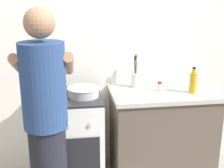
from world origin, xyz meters
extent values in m
cube|color=silver|center=(0.20, 0.50, 1.25)|extent=(3.20, 0.10, 2.50)
cube|color=brown|center=(0.55, 0.15, 0.43)|extent=(0.96, 0.56, 0.86)
cube|color=#B7B2A8|center=(0.55, 0.15, 0.88)|extent=(1.00, 0.60, 0.04)
cube|color=white|center=(-0.35, 0.15, 0.44)|extent=(0.60, 0.60, 0.88)
cube|color=#232326|center=(-0.35, 0.15, 0.89)|extent=(0.60, 0.60, 0.02)
cube|color=black|center=(-0.35, -0.16, 0.42)|extent=(0.51, 0.01, 0.40)
cylinder|color=silver|center=(-0.53, -0.16, 0.74)|extent=(0.04, 0.01, 0.04)
cylinder|color=silver|center=(-0.35, -0.16, 0.74)|extent=(0.04, 0.01, 0.04)
cylinder|color=silver|center=(-0.17, -0.16, 0.74)|extent=(0.04, 0.01, 0.04)
cylinder|color=#B2B2B7|center=(-0.49, 0.12, 0.96)|extent=(0.20, 0.20, 0.12)
cube|color=black|center=(-0.60, 0.12, 1.02)|extent=(0.04, 0.02, 0.01)
cube|color=black|center=(-0.38, 0.12, 1.02)|extent=(0.04, 0.02, 0.01)
cylinder|color=#B7B7BC|center=(-0.21, 0.10, 0.94)|extent=(0.28, 0.28, 0.08)
torus|color=#B7B7BC|center=(-0.21, 0.10, 0.98)|extent=(0.29, 0.29, 0.01)
cylinder|color=silver|center=(0.32, 0.32, 0.97)|extent=(0.10, 0.10, 0.14)
cylinder|color=#B7BABF|center=(0.32, 0.32, 1.04)|extent=(0.03, 0.04, 0.24)
sphere|color=#B7BABF|center=(0.32, 0.32, 1.18)|extent=(0.03, 0.03, 0.03)
cylinder|color=silver|center=(0.32, 0.32, 1.04)|extent=(0.03, 0.04, 0.25)
sphere|color=silver|center=(0.32, 0.32, 1.18)|extent=(0.03, 0.03, 0.03)
cylinder|color=#9E7547|center=(0.32, 0.34, 1.06)|extent=(0.03, 0.01, 0.29)
sphere|color=#9E7547|center=(0.32, 0.34, 1.22)|extent=(0.03, 0.03, 0.03)
cylinder|color=black|center=(0.30, 0.31, 1.05)|extent=(0.02, 0.02, 0.27)
sphere|color=black|center=(0.30, 0.31, 1.20)|extent=(0.03, 0.03, 0.03)
cylinder|color=silver|center=(0.33, 0.31, 1.04)|extent=(0.02, 0.02, 0.23)
sphere|color=silver|center=(0.33, 0.31, 1.16)|extent=(0.03, 0.03, 0.03)
cylinder|color=silver|center=(0.51, 0.15, 0.94)|extent=(0.04, 0.04, 0.08)
cylinder|color=red|center=(0.51, 0.15, 0.98)|extent=(0.04, 0.04, 0.02)
cylinder|color=gold|center=(0.80, 0.06, 1.00)|extent=(0.07, 0.07, 0.19)
cylinder|color=gold|center=(0.80, 0.06, 1.11)|extent=(0.03, 0.03, 0.04)
cylinder|color=black|center=(0.80, 0.06, 1.14)|extent=(0.03, 0.03, 0.02)
cylinder|color=navy|center=(-0.50, -0.50, 1.19)|extent=(0.30, 0.30, 0.58)
sphere|color=#A07254|center=(-0.50, -0.50, 1.60)|extent=(0.20, 0.20, 0.20)
cylinder|color=#A07254|center=(-0.67, -0.36, 1.30)|extent=(0.07, 0.41, 0.24)
cylinder|color=#A07254|center=(-0.33, -0.36, 1.30)|extent=(0.07, 0.41, 0.24)
camera|label=1|loc=(-0.32, -2.41, 1.75)|focal=47.40mm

